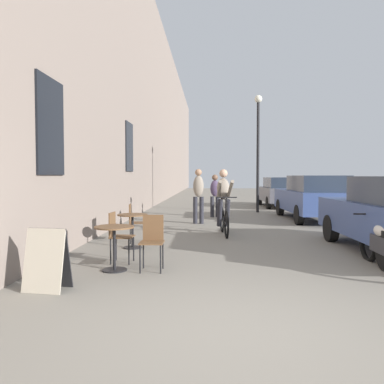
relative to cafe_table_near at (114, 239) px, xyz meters
The scene contains 14 objects.
ground_plane 3.12m from the cafe_table_near, 51.26° to the right, with size 88.00×88.00×0.00m, color gray.
building_facade_left 12.62m from the cafe_table_near, 97.48° to the left, with size 0.54×68.00×10.55m.
cafe_table_near is the anchor object (origin of this frame).
cafe_chair_near_toward_street 0.61m from the cafe_table_near, ahead, with size 0.38×0.38×0.89m.
cafe_chair_near_toward_wall 0.57m from the cafe_table_near, 97.69° to the left, with size 0.40×0.40×0.89m.
cafe_table_mid 1.93m from the cafe_table_near, 92.88° to the left, with size 0.64×0.64×0.72m.
cafe_chair_mid_toward_street 2.56m from the cafe_table_near, 93.87° to the left, with size 0.42×0.42×0.89m.
sandwich_board_sign 1.26m from the cafe_table_near, 120.44° to the right, with size 0.59×0.44×0.84m.
cyclist_on_bicycle 4.43m from the cafe_table_near, 64.36° to the left, with size 0.52×1.76×1.74m.
pedestrian_near 6.25m from the cafe_table_near, 79.07° to the left, with size 0.34×0.24×1.76m.
pedestrian_mid 8.33m from the cafe_table_near, 77.95° to the left, with size 0.35×0.26×1.59m.
street_lamp 10.97m from the cafe_table_near, 70.47° to the left, with size 0.32×0.32×4.90m.
parked_car_second 8.95m from the cafe_table_near, 54.92° to the left, with size 1.92×4.38×1.55m.
parked_car_third 13.85m from the cafe_table_near, 68.73° to the left, with size 1.81×4.15×1.47m.
Camera 1 is at (-0.39, -3.62, 1.53)m, focal length 35.54 mm.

